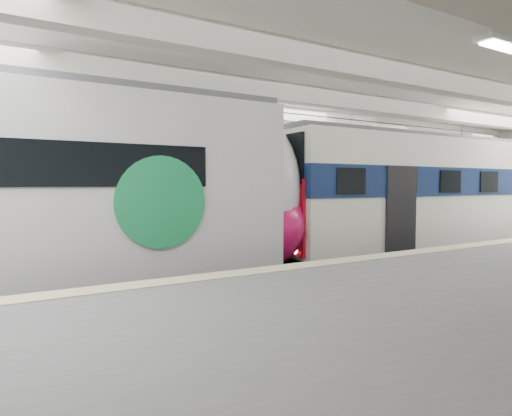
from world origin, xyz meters
TOP-DOWN VIEW (x-y plane):
  - station_hall at (0.00, -1.74)m, footprint 36.00×24.00m
  - modern_emu at (-6.87, -0.00)m, footprint 15.04×3.10m
  - older_rer at (5.97, 0.00)m, footprint 13.17×2.91m
  - far_train at (-3.15, 5.50)m, footprint 14.29×3.53m

SIDE VIEW (x-z plane):
  - older_rer at x=5.97m, z-range 0.11..4.47m
  - far_train at x=-3.15m, z-range 0.07..4.59m
  - modern_emu at x=-6.87m, z-range -0.04..4.75m
  - station_hall at x=0.00m, z-range 0.37..6.12m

